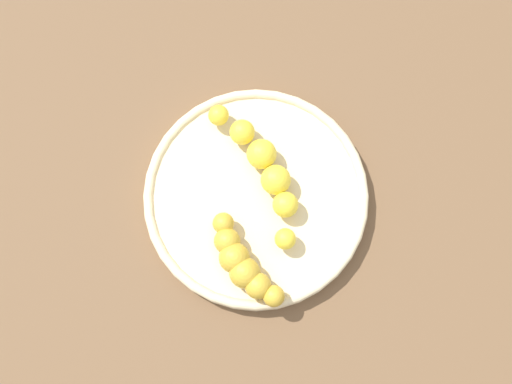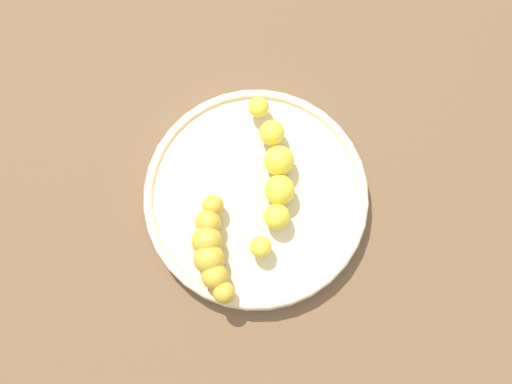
% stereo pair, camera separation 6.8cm
% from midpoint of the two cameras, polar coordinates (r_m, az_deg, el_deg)
% --- Properties ---
extents(ground_plane, '(2.40, 2.40, 0.00)m').
position_cam_midpoint_polar(ground_plane, '(0.72, 2.64, -1.27)').
color(ground_plane, brown).
extents(fruit_bowl, '(0.23, 0.23, 0.02)m').
position_cam_midpoint_polar(fruit_bowl, '(0.70, 2.69, -1.08)').
color(fruit_bowl, beige).
rests_on(fruit_bowl, ground_plane).
extents(banana_yellow, '(0.13, 0.11, 0.03)m').
position_cam_midpoint_polar(banana_yellow, '(0.69, 4.25, 0.76)').
color(banana_yellow, yellow).
rests_on(banana_yellow, fruit_bowl).
extents(banana_spotted, '(0.10, 0.07, 0.03)m').
position_cam_midpoint_polar(banana_spotted, '(0.67, -0.99, -5.49)').
color(banana_spotted, gold).
rests_on(banana_spotted, fruit_bowl).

